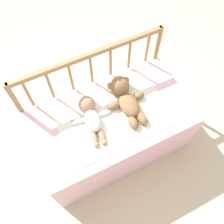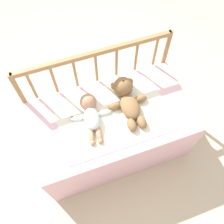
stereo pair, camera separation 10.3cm
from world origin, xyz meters
name	(u,v)px [view 1 (the left image)]	position (x,y,z in m)	size (l,w,h in m)	color
ground_plane	(112,143)	(0.00, 0.00, 0.00)	(12.00, 12.00, 0.00)	#C6B293
crib_mattress	(112,131)	(0.00, 0.00, 0.26)	(1.21, 0.66, 0.52)	#EDB7C6
crib_rail	(92,76)	(0.00, 0.35, 0.60)	(1.21, 0.04, 0.85)	#997047
blanket	(113,115)	(0.01, 0.01, 0.53)	(0.82, 0.54, 0.01)	silver
teddy_bear	(125,96)	(0.15, 0.08, 0.58)	(0.30, 0.43, 0.16)	olive
baby	(91,116)	(-0.15, 0.05, 0.57)	(0.32, 0.39, 0.13)	white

